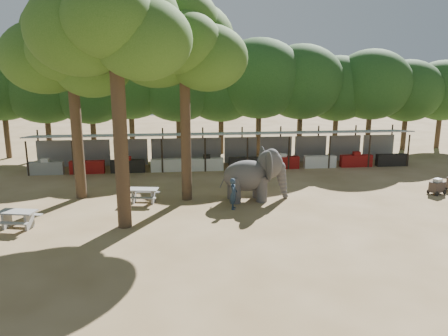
{
  "coord_description": "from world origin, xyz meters",
  "views": [
    {
      "loc": [
        -3.45,
        -17.74,
        7.33
      ],
      "look_at": [
        -1.0,
        5.0,
        2.0
      ],
      "focal_mm": 35.0,
      "sensor_mm": 36.0,
      "label": 1
    }
  ],
  "objects": [
    {
      "name": "ground",
      "position": [
        0.0,
        0.0,
        0.0
      ],
      "size": [
        100.0,
        100.0,
        0.0
      ],
      "primitive_type": "plane",
      "color": "brown",
      "rests_on": "ground"
    },
    {
      "name": "vendor_stalls",
      "position": [
        -0.0,
        13.84,
        1.18
      ],
      "size": [
        28.0,
        2.99,
        2.8
      ],
      "color": "#95979D",
      "rests_on": "ground"
    },
    {
      "name": "yard_tree_left",
      "position": [
        -9.13,
        7.19,
        8.2
      ],
      "size": [
        7.1,
        6.9,
        11.02
      ],
      "color": "#332316",
      "rests_on": "ground"
    },
    {
      "name": "yard_tree_center",
      "position": [
        -6.13,
        2.19,
        9.21
      ],
      "size": [
        7.1,
        6.9,
        12.04
      ],
      "color": "#332316",
      "rests_on": "ground"
    },
    {
      "name": "yard_tree_back",
      "position": [
        -3.13,
        6.19,
        8.54
      ],
      "size": [
        7.1,
        6.9,
        11.36
      ],
      "color": "#332316",
      "rests_on": "ground"
    },
    {
      "name": "backdrop_trees",
      "position": [
        0.0,
        19.0,
        5.51
      ],
      "size": [
        46.46,
        5.95,
        8.33
      ],
      "color": "#332316",
      "rests_on": "ground"
    },
    {
      "name": "elephant",
      "position": [
        0.81,
        5.55,
        1.45
      ],
      "size": [
        3.78,
        2.9,
        2.9
      ],
      "rotation": [
        0.0,
        0.0,
        0.05
      ],
      "color": "#3F3C3C",
      "rests_on": "ground"
    },
    {
      "name": "handler",
      "position": [
        -0.6,
        4.04,
        0.83
      ],
      "size": [
        0.52,
        0.67,
        1.65
      ],
      "primitive_type": "imported",
      "rotation": [
        0.0,
        0.0,
        1.35
      ],
      "color": "#26384C",
      "rests_on": "ground"
    },
    {
      "name": "picnic_table_near",
      "position": [
        -10.9,
        2.3,
        0.55
      ],
      "size": [
        1.96,
        1.83,
        0.83
      ],
      "rotation": [
        0.0,
        0.0,
        -0.22
      ],
      "color": "gray",
      "rests_on": "ground"
    },
    {
      "name": "picnic_table_far",
      "position": [
        -5.39,
        5.62,
        0.52
      ],
      "size": [
        1.8,
        1.66,
        0.8
      ],
      "rotation": [
        0.0,
        0.0,
        -0.16
      ],
      "color": "gray",
      "rests_on": "ground"
    },
    {
      "name": "cart_front",
      "position": [
        11.67,
        5.49,
        0.46
      ],
      "size": [
        1.12,
        0.94,
        0.93
      ],
      "rotation": [
        0.0,
        0.0,
        0.39
      ],
      "color": "#332722",
      "rests_on": "ground"
    }
  ]
}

